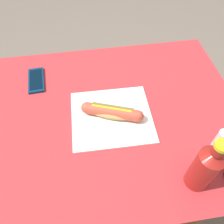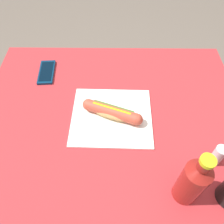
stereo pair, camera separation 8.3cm
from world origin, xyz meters
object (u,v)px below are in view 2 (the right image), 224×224
soda_bottle (193,181)px  hot_dog (112,112)px  cell_phone (47,72)px  salt_shaker (218,155)px

soda_bottle → hot_dog: bearing=127.5°
cell_phone → salt_shaker: bearing=-33.6°
cell_phone → soda_bottle: 0.73m
hot_dog → cell_phone: hot_dog is taller
cell_phone → salt_shaker: (0.63, -0.41, 0.04)m
soda_bottle → salt_shaker: soda_bottle is taller
salt_shaker → hot_dog: bearing=152.0°
soda_bottle → cell_phone: bearing=134.3°
hot_dog → salt_shaker: bearing=-28.0°
hot_dog → salt_shaker: (0.33, -0.18, 0.01)m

